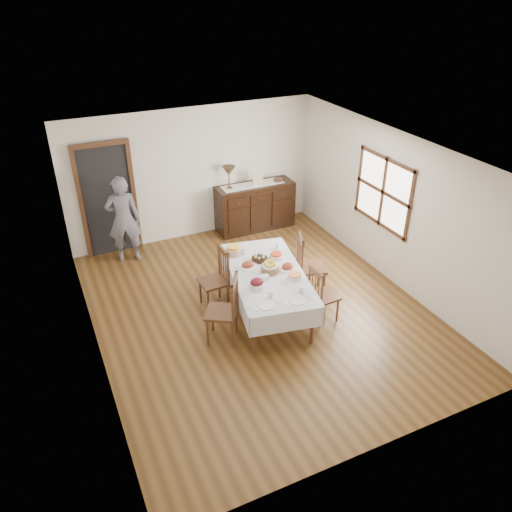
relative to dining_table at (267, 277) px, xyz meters
name	(u,v)px	position (x,y,z in m)	size (l,w,h in m)	color
ground	(259,310)	(-0.10, 0.10, -0.65)	(6.00, 6.00, 0.00)	brown
room_shell	(238,209)	(-0.25, 0.52, 0.99)	(5.02, 6.02, 2.65)	silver
dining_table	(267,277)	(0.00, 0.00, 0.00)	(1.48, 2.31, 0.74)	silver
chair_left_near	(225,309)	(-0.85, -0.36, -0.10)	(0.61, 0.61, 1.07)	#4E2E1C
chair_left_far	(216,278)	(-0.65, 0.53, -0.14)	(0.43, 0.43, 1.00)	#4E2E1C
chair_right_near	(322,294)	(0.66, -0.54, -0.17)	(0.42, 0.42, 0.94)	#4E2E1C
chair_right_far	(308,264)	(0.85, 0.21, -0.09)	(0.58, 0.58, 1.10)	#4E2E1C
sideboard	(255,207)	(1.10, 2.82, -0.16)	(1.63, 0.59, 0.98)	black
person	(123,217)	(-1.63, 2.63, 0.24)	(0.55, 0.35, 1.77)	slate
bread_basket	(270,267)	(0.04, 0.00, 0.17)	(0.28, 0.28, 0.19)	brown
egg_basket	(260,258)	(0.05, 0.39, 0.12)	(0.26, 0.26, 0.10)	black
ham_platter_a	(248,265)	(-0.20, 0.29, 0.12)	(0.31, 0.31, 0.11)	silver
ham_platter_b	(288,267)	(0.34, -0.02, 0.12)	(0.32, 0.32, 0.11)	silver
beet_bowl	(257,284)	(-0.33, -0.32, 0.16)	(0.22, 0.22, 0.16)	silver
carrot_bowl	(276,256)	(0.32, 0.34, 0.13)	(0.22, 0.22, 0.09)	silver
pineapple_bowl	(234,251)	(-0.25, 0.74, 0.16)	(0.25, 0.25, 0.15)	tan
casserole_dish	(295,276)	(0.30, -0.32, 0.13)	(0.21, 0.21, 0.08)	silver
butter_dish	(264,277)	(-0.13, -0.15, 0.12)	(0.15, 0.12, 0.07)	silver
setting_left	(267,301)	(-0.36, -0.72, 0.11)	(0.44, 0.31, 0.10)	silver
setting_right	(298,297)	(0.09, -0.80, 0.11)	(0.44, 0.31, 0.10)	silver
glass_far_a	(244,251)	(-0.10, 0.68, 0.14)	(0.07, 0.07, 0.10)	white
glass_far_b	(278,245)	(0.50, 0.62, 0.14)	(0.07, 0.07, 0.10)	white
runner	(253,185)	(1.05, 2.83, 0.33)	(1.30, 0.35, 0.01)	white
table_lamp	(229,171)	(0.55, 2.86, 0.68)	(0.26, 0.26, 0.46)	brown
picture_frame	(258,179)	(1.12, 2.74, 0.47)	(0.22, 0.08, 0.28)	beige
deco_bowl	(278,180)	(1.61, 2.79, 0.36)	(0.20, 0.20, 0.06)	#4E2E1C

